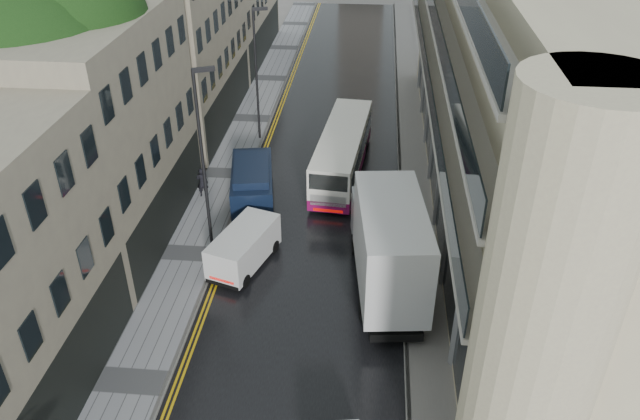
% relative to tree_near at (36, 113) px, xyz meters
% --- Properties ---
extents(road, '(9.00, 85.00, 0.02)m').
position_rel_tree_near_xyz_m(road, '(12.50, 7.50, -6.94)').
color(road, black).
rests_on(road, ground).
extents(left_sidewalk, '(2.70, 85.00, 0.12)m').
position_rel_tree_near_xyz_m(left_sidewalk, '(6.65, 7.50, -6.89)').
color(left_sidewalk, gray).
rests_on(left_sidewalk, ground).
extents(right_sidewalk, '(1.80, 85.00, 0.12)m').
position_rel_tree_near_xyz_m(right_sidewalk, '(17.90, 7.50, -6.89)').
color(right_sidewalk, slate).
rests_on(right_sidewalk, ground).
extents(old_shop_row, '(4.50, 56.00, 12.00)m').
position_rel_tree_near_xyz_m(old_shop_row, '(3.05, 10.00, -0.95)').
color(old_shop_row, gray).
rests_on(old_shop_row, ground).
extents(modern_block, '(8.00, 40.00, 14.00)m').
position_rel_tree_near_xyz_m(modern_block, '(22.80, 6.00, 0.05)').
color(modern_block, beige).
rests_on(modern_block, ground).
extents(tree_near, '(10.56, 10.56, 13.89)m').
position_rel_tree_near_xyz_m(tree_near, '(0.00, 0.00, 0.00)').
color(tree_near, black).
rests_on(tree_near, ground).
extents(tree_far, '(9.24, 9.24, 12.46)m').
position_rel_tree_near_xyz_m(tree_far, '(0.30, 13.00, -0.72)').
color(tree_far, black).
rests_on(tree_far, ground).
extents(cream_bus, '(3.21, 10.30, 2.76)m').
position_rel_tree_near_xyz_m(cream_bus, '(12.24, 5.61, -5.54)').
color(cream_bus, white).
rests_on(cream_bus, road).
extents(white_lorry, '(3.69, 9.23, 4.72)m').
position_rel_tree_near_xyz_m(white_lorry, '(15.18, -4.55, -4.57)').
color(white_lorry, silver).
rests_on(white_lorry, road).
extents(white_van, '(3.05, 4.60, 1.92)m').
position_rel_tree_near_xyz_m(white_van, '(8.20, -2.46, -5.96)').
color(white_van, silver).
rests_on(white_van, road).
extents(navy_van, '(3.07, 5.71, 2.76)m').
position_rel_tree_near_xyz_m(navy_van, '(8.25, 1.99, -5.54)').
color(navy_van, black).
rests_on(navy_van, road).
extents(pedestrian, '(0.66, 0.46, 1.76)m').
position_rel_tree_near_xyz_m(pedestrian, '(5.91, 4.70, -5.95)').
color(pedestrian, black).
rests_on(pedestrian, left_sidewalk).
extents(lamp_post_near, '(1.02, 0.62, 9.03)m').
position_rel_tree_near_xyz_m(lamp_post_near, '(7.45, 0.23, -2.31)').
color(lamp_post_near, black).
rests_on(lamp_post_near, left_sidewalk).
extents(lamp_post_far, '(0.98, 0.51, 8.53)m').
position_rel_tree_near_xyz_m(lamp_post_far, '(7.75, 12.62, -2.56)').
color(lamp_post_far, black).
rests_on(lamp_post_far, left_sidewalk).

